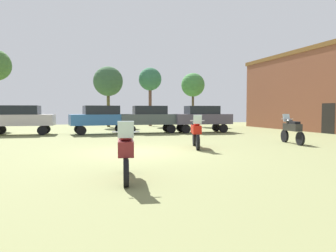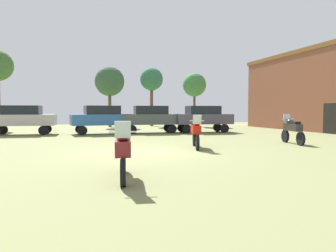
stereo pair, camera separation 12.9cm
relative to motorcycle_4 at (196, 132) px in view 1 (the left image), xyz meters
name	(u,v)px [view 1 (the left image)]	position (x,y,z in m)	size (l,w,h in m)	color
ground_plane	(138,152)	(-2.74, -0.51, -0.74)	(44.00, 52.00, 0.02)	olive
motorcycle_4	(196,132)	(0.00, 0.00, 0.00)	(0.86, 2.23, 1.49)	black
motorcycle_5	(126,150)	(-4.06, -5.33, -0.02)	(0.67, 2.15, 1.45)	black
motorcycle_7	(292,129)	(5.25, 0.17, -0.01)	(0.70, 2.16, 1.49)	black
car_2	(101,117)	(-3.28, 9.57, 0.44)	(4.45, 2.20, 2.00)	black
car_3	(21,118)	(-8.58, 10.41, 0.44)	(4.43, 2.13, 2.00)	black
car_4	(150,117)	(0.24, 9.51, 0.44)	(4.41, 2.08, 2.00)	black
car_5	(202,117)	(4.15, 8.90, 0.44)	(4.41, 2.07, 2.00)	black
tree_2	(108,82)	(-1.72, 18.86, 3.80)	(2.96, 2.96, 6.05)	brown
tree_3	(193,85)	(7.09, 18.02, 3.59)	(2.49, 2.49, 5.61)	#4E412D
tree_5	(150,80)	(2.72, 19.30, 4.14)	(2.41, 2.41, 6.17)	brown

